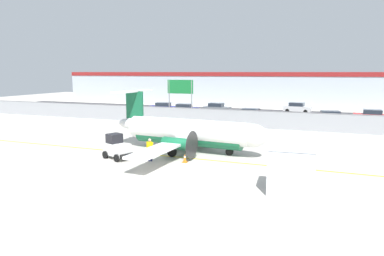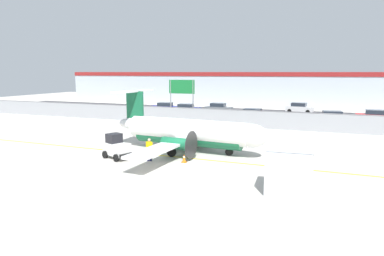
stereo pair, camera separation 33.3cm
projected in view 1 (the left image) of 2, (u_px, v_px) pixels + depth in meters
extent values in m
plane|color=#BCB7AD|center=(177.00, 165.00, 24.30)|extent=(140.00, 140.00, 0.00)
cube|color=yellow|center=(187.00, 158.00, 26.14)|extent=(84.00, 0.20, 0.01)
cube|color=gray|center=(236.00, 119.00, 40.75)|extent=(98.00, 0.04, 2.00)
cylinder|color=slate|center=(236.00, 110.00, 40.58)|extent=(98.00, 0.10, 0.10)
cube|color=#38383A|center=(254.00, 115.00, 51.52)|extent=(98.00, 17.00, 0.12)
cube|color=#A8B2BC|center=(272.00, 89.00, 68.07)|extent=(91.00, 8.00, 6.50)
cube|color=maroon|center=(269.00, 74.00, 63.92)|extent=(91.00, 0.20, 0.80)
cylinder|color=white|center=(188.00, 130.00, 28.12)|extent=(10.44, 2.66, 1.90)
ellipsoid|color=white|center=(252.00, 136.00, 25.86)|extent=(2.51, 1.98, 1.80)
ellipsoid|color=white|center=(133.00, 124.00, 30.35)|extent=(2.98, 1.26, 1.05)
cylinder|color=#145938|center=(188.00, 137.00, 28.21)|extent=(9.35, 2.16, 1.48)
cube|color=white|center=(189.00, 137.00, 28.17)|extent=(2.78, 16.07, 0.18)
cylinder|color=#145938|center=(203.00, 133.00, 30.41)|extent=(2.26, 1.06, 0.90)
cone|color=black|center=(215.00, 133.00, 29.94)|extent=(0.48, 0.47, 0.44)
cylinder|color=#262626|center=(217.00, 134.00, 29.87)|extent=(0.19, 2.10, 2.10)
cylinder|color=#145938|center=(176.00, 143.00, 25.76)|extent=(2.26, 1.06, 0.90)
cone|color=black|center=(190.00, 145.00, 25.28)|extent=(0.48, 0.47, 0.44)
cylinder|color=#262626|center=(192.00, 145.00, 25.22)|extent=(0.19, 2.10, 2.10)
cube|color=#145938|center=(135.00, 109.00, 30.02)|extent=(1.71, 0.31, 3.10)
cube|color=white|center=(133.00, 91.00, 29.83)|extent=(1.45, 4.87, 0.14)
cylinder|color=#59595B|center=(230.00, 146.00, 26.76)|extent=(0.15, 0.15, 0.97)
cylinder|color=black|center=(229.00, 152.00, 26.84)|extent=(0.61, 0.26, 0.60)
cylinder|color=#59595B|center=(195.00, 137.00, 30.37)|extent=(0.15, 0.15, 0.90)
cylinder|color=black|center=(195.00, 142.00, 30.44)|extent=(0.77, 0.28, 0.76)
cylinder|color=#59595B|center=(172.00, 146.00, 26.42)|extent=(0.15, 0.15, 0.90)
cylinder|color=black|center=(172.00, 152.00, 26.49)|extent=(0.77, 0.28, 0.76)
cube|color=silver|center=(117.00, 149.00, 25.84)|extent=(2.45, 1.86, 0.90)
cube|color=black|center=(114.00, 138.00, 25.94)|extent=(1.21, 1.27, 0.70)
cube|color=black|center=(127.00, 156.00, 25.11)|extent=(0.57, 1.08, 0.30)
cylinder|color=black|center=(130.00, 155.00, 25.83)|extent=(0.59, 0.38, 0.56)
cylinder|color=black|center=(117.00, 158.00, 24.97)|extent=(0.59, 0.38, 0.56)
cylinder|color=black|center=(119.00, 152.00, 26.85)|extent=(0.59, 0.38, 0.56)
cylinder|color=black|center=(105.00, 155.00, 25.99)|extent=(0.59, 0.38, 0.56)
cylinder|color=#191E4C|center=(151.00, 156.00, 25.13)|extent=(0.16, 0.16, 0.85)
cylinder|color=#191E4C|center=(149.00, 155.00, 25.20)|extent=(0.16, 0.16, 0.85)
cylinder|color=yellow|center=(150.00, 146.00, 25.05)|extent=(0.34, 0.34, 0.60)
cylinder|color=yellow|center=(152.00, 146.00, 24.97)|extent=(0.10, 0.10, 0.55)
cylinder|color=yellow|center=(147.00, 145.00, 25.12)|extent=(0.10, 0.10, 0.55)
sphere|color=tan|center=(150.00, 140.00, 24.98)|extent=(0.22, 0.22, 0.22)
cube|color=silver|center=(291.00, 173.00, 18.56)|extent=(2.54, 2.17, 2.20)
cube|color=#333338|center=(291.00, 173.00, 18.56)|extent=(2.44, 0.25, 2.20)
cube|color=orange|center=(125.00, 152.00, 27.85)|extent=(0.36, 0.36, 0.04)
cone|color=orange|center=(125.00, 149.00, 27.80)|extent=(0.28, 0.28, 0.60)
cylinder|color=white|center=(125.00, 148.00, 27.79)|extent=(0.17, 0.17, 0.08)
cube|color=orange|center=(185.00, 162.00, 24.84)|extent=(0.36, 0.36, 0.04)
cone|color=orange|center=(185.00, 158.00, 24.79)|extent=(0.28, 0.28, 0.60)
cylinder|color=white|center=(185.00, 157.00, 24.78)|extent=(0.17, 0.17, 0.08)
cube|color=navy|center=(162.00, 108.00, 54.70)|extent=(4.35, 2.11, 0.80)
cube|color=#262D38|center=(163.00, 104.00, 54.55)|extent=(2.34, 1.77, 0.56)
cylinder|color=black|center=(152.00, 111.00, 54.25)|extent=(0.62, 0.26, 0.60)
cylinder|color=black|center=(156.00, 110.00, 55.97)|extent=(0.62, 0.26, 0.60)
cylinder|color=black|center=(169.00, 111.00, 53.54)|extent=(0.62, 0.26, 0.60)
cylinder|color=black|center=(173.00, 110.00, 55.25)|extent=(0.62, 0.26, 0.60)
cube|color=navy|center=(185.00, 110.00, 52.41)|extent=(4.28, 1.90, 0.80)
cube|color=#262D38|center=(184.00, 106.00, 52.35)|extent=(2.27, 1.66, 0.56)
cylinder|color=black|center=(195.00, 112.00, 52.88)|extent=(0.61, 0.23, 0.60)
cylinder|color=black|center=(192.00, 113.00, 51.19)|extent=(0.61, 0.23, 0.60)
cylinder|color=black|center=(178.00, 111.00, 53.74)|extent=(0.61, 0.23, 0.60)
cylinder|color=black|center=(174.00, 112.00, 52.05)|extent=(0.61, 0.23, 0.60)
cube|color=slate|center=(217.00, 109.00, 53.80)|extent=(4.25, 1.83, 0.80)
cube|color=#262D38|center=(216.00, 105.00, 53.74)|extent=(2.25, 1.63, 0.56)
cylinder|color=black|center=(227.00, 111.00, 54.14)|extent=(0.61, 0.22, 0.60)
cylinder|color=black|center=(224.00, 112.00, 52.50)|extent=(0.61, 0.22, 0.60)
cylinder|color=black|center=(211.00, 110.00, 55.20)|extent=(0.61, 0.22, 0.60)
cylinder|color=black|center=(207.00, 111.00, 53.56)|extent=(0.61, 0.22, 0.60)
cube|color=red|center=(252.00, 116.00, 45.75)|extent=(4.28, 1.90, 0.80)
cube|color=#262D38|center=(251.00, 110.00, 45.70)|extent=(2.27, 1.67, 0.56)
cylinder|color=black|center=(264.00, 118.00, 46.07)|extent=(0.61, 0.23, 0.60)
cylinder|color=black|center=(261.00, 119.00, 44.44)|extent=(0.61, 0.23, 0.60)
cylinder|color=black|center=(243.00, 117.00, 47.17)|extent=(0.61, 0.23, 0.60)
cylinder|color=black|center=(240.00, 118.00, 45.54)|extent=(0.61, 0.23, 0.60)
cube|color=silver|center=(297.00, 109.00, 54.47)|extent=(4.38, 2.23, 0.80)
cube|color=#262D38|center=(297.00, 104.00, 54.43)|extent=(2.38, 1.83, 0.56)
cylinder|color=black|center=(307.00, 111.00, 54.66)|extent=(0.62, 0.28, 0.60)
cylinder|color=black|center=(305.00, 112.00, 53.09)|extent=(0.62, 0.28, 0.60)
cylinder|color=black|center=(290.00, 110.00, 55.96)|extent=(0.62, 0.28, 0.60)
cylinder|color=black|center=(287.00, 111.00, 54.39)|extent=(0.62, 0.28, 0.60)
cube|color=navy|center=(329.00, 118.00, 43.11)|extent=(4.39, 2.24, 0.80)
cube|color=#262D38|center=(330.00, 113.00, 42.96)|extent=(2.39, 1.84, 0.56)
cylinder|color=black|center=(318.00, 121.00, 42.61)|extent=(0.62, 0.28, 0.60)
cylinder|color=black|center=(316.00, 119.00, 44.34)|extent=(0.62, 0.28, 0.60)
cylinder|color=black|center=(342.00, 122.00, 41.98)|extent=(0.62, 0.28, 0.60)
cylinder|color=black|center=(339.00, 120.00, 43.71)|extent=(0.62, 0.28, 0.60)
cube|color=red|center=(371.00, 117.00, 44.37)|extent=(4.30, 1.98, 0.80)
cube|color=#262D38|center=(372.00, 112.00, 44.20)|extent=(2.30, 1.70, 0.56)
cylinder|color=black|center=(359.00, 120.00, 44.18)|extent=(0.61, 0.24, 0.60)
cylinder|color=black|center=(358.00, 118.00, 45.80)|extent=(0.61, 0.24, 0.60)
cylinder|color=black|center=(383.00, 121.00, 43.04)|extent=(0.61, 0.24, 0.60)
cylinder|color=black|center=(382.00, 119.00, 44.65)|extent=(0.61, 0.24, 0.60)
cylinder|color=slate|center=(169.00, 100.00, 45.66)|extent=(0.14, 0.14, 5.50)
cylinder|color=slate|center=(192.00, 101.00, 44.54)|extent=(0.14, 0.14, 5.50)
cube|color=#14662D|center=(180.00, 87.00, 44.80)|extent=(3.60, 0.10, 1.80)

